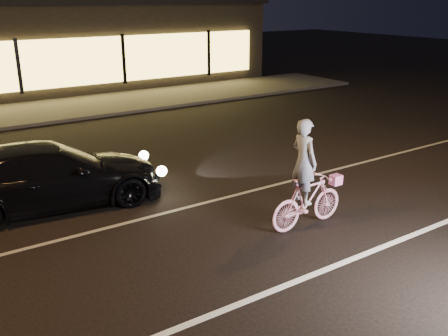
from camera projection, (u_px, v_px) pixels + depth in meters
ground at (223, 250)px, 8.85m from camera, size 90.00×90.00×0.00m
lane_stripe_near at (276, 289)px, 7.67m from camera, size 60.00×0.12×0.01m
lane_stripe_far at (170, 212)px, 10.42m from camera, size 60.00×0.10×0.01m
sidewalk at (35, 112)px, 19.05m from camera, size 30.00×4.00×0.12m
cyclist at (307, 189)px, 9.53m from camera, size 1.73×0.59×2.17m
sedan at (50, 176)px, 10.51m from camera, size 4.95×2.50×1.38m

